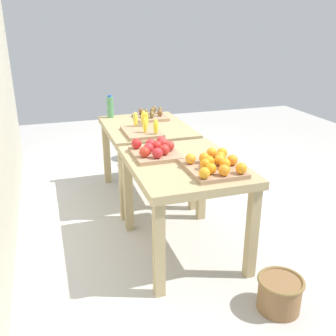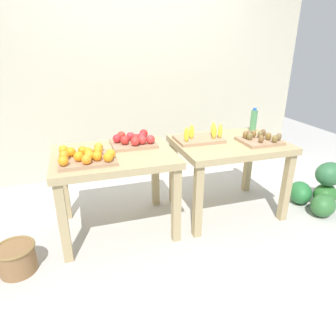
{
  "view_description": "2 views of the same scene",
  "coord_description": "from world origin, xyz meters",
  "px_view_note": "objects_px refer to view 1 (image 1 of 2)",
  "views": [
    {
      "loc": [
        -3.09,
        0.95,
        1.75
      ],
      "look_at": [
        -0.08,
        -0.03,
        0.53
      ],
      "focal_mm": 41.42,
      "sensor_mm": 36.0,
      "label": 1
    },
    {
      "loc": [
        -0.84,
        -2.44,
        1.63
      ],
      "look_at": [
        -0.08,
        -0.05,
        0.58
      ],
      "focal_mm": 31.73,
      "sensor_mm": 36.0,
      "label": 2
    }
  ],
  "objects_px": {
    "water_bottle": "(110,107)",
    "wicker_basket": "(280,293)",
    "orange_bin": "(214,165)",
    "apple_bin": "(155,150)",
    "display_table_left": "(184,176)",
    "display_table_right": "(146,136)",
    "kiwi_bin": "(150,115)",
    "banana_crate": "(143,129)",
    "watermelon_pile": "(145,148)"
  },
  "relations": [
    {
      "from": "banana_crate",
      "to": "watermelon_pile",
      "type": "relative_size",
      "value": 0.68
    },
    {
      "from": "kiwi_bin",
      "to": "wicker_basket",
      "type": "xyz_separation_m",
      "value": [
        -2.2,
        -0.23,
        -0.67
      ]
    },
    {
      "from": "display_table_right",
      "to": "watermelon_pile",
      "type": "bearing_deg",
      "value": -13.25
    },
    {
      "from": "display_table_left",
      "to": "display_table_right",
      "type": "height_order",
      "value": "same"
    },
    {
      "from": "orange_bin",
      "to": "water_bottle",
      "type": "height_order",
      "value": "water_bottle"
    },
    {
      "from": "banana_crate",
      "to": "orange_bin",
      "type": "bearing_deg",
      "value": -167.63
    },
    {
      "from": "display_table_left",
      "to": "orange_bin",
      "type": "bearing_deg",
      "value": -149.17
    },
    {
      "from": "banana_crate",
      "to": "watermelon_pile",
      "type": "bearing_deg",
      "value": -14.87
    },
    {
      "from": "banana_crate",
      "to": "kiwi_bin",
      "type": "xyz_separation_m",
      "value": [
        0.52,
        -0.22,
        -0.0
      ]
    },
    {
      "from": "apple_bin",
      "to": "kiwi_bin",
      "type": "bearing_deg",
      "value": -13.59
    },
    {
      "from": "kiwi_bin",
      "to": "orange_bin",
      "type": "bearing_deg",
      "value": -179.26
    },
    {
      "from": "wicker_basket",
      "to": "display_table_right",
      "type": "bearing_deg",
      "value": 10.17
    },
    {
      "from": "display_table_left",
      "to": "watermelon_pile",
      "type": "relative_size",
      "value": 1.59
    },
    {
      "from": "display_table_right",
      "to": "kiwi_bin",
      "type": "xyz_separation_m",
      "value": [
        0.25,
        -0.12,
        0.15
      ]
    },
    {
      "from": "orange_bin",
      "to": "wicker_basket",
      "type": "bearing_deg",
      "value": -160.46
    },
    {
      "from": "orange_bin",
      "to": "watermelon_pile",
      "type": "bearing_deg",
      "value": -2.38
    },
    {
      "from": "watermelon_pile",
      "to": "banana_crate",
      "type": "bearing_deg",
      "value": 165.13
    },
    {
      "from": "display_table_right",
      "to": "display_table_left",
      "type": "bearing_deg",
      "value": 180.0
    },
    {
      "from": "banana_crate",
      "to": "watermelon_pile",
      "type": "distance_m",
      "value": 1.44
    },
    {
      "from": "watermelon_pile",
      "to": "wicker_basket",
      "type": "bearing_deg",
      "value": -177.73
    },
    {
      "from": "orange_bin",
      "to": "watermelon_pile",
      "type": "relative_size",
      "value": 0.7
    },
    {
      "from": "orange_bin",
      "to": "apple_bin",
      "type": "bearing_deg",
      "value": 34.2
    },
    {
      "from": "watermelon_pile",
      "to": "wicker_basket",
      "type": "height_order",
      "value": "watermelon_pile"
    },
    {
      "from": "orange_bin",
      "to": "kiwi_bin",
      "type": "height_order",
      "value": "orange_bin"
    },
    {
      "from": "orange_bin",
      "to": "kiwi_bin",
      "type": "relative_size",
      "value": 1.26
    },
    {
      "from": "watermelon_pile",
      "to": "wicker_basket",
      "type": "xyz_separation_m",
      "value": [
        -2.94,
        -0.12,
        -0.07
      ]
    },
    {
      "from": "watermelon_pile",
      "to": "orange_bin",
      "type": "bearing_deg",
      "value": 177.62
    },
    {
      "from": "apple_bin",
      "to": "display_table_left",
      "type": "bearing_deg",
      "value": -142.46
    },
    {
      "from": "display_table_right",
      "to": "wicker_basket",
      "type": "bearing_deg",
      "value": -169.83
    },
    {
      "from": "kiwi_bin",
      "to": "water_bottle",
      "type": "bearing_deg",
      "value": 66.13
    },
    {
      "from": "water_bottle",
      "to": "wicker_basket",
      "type": "relative_size",
      "value": 0.82
    },
    {
      "from": "apple_bin",
      "to": "kiwi_bin",
      "type": "distance_m",
      "value": 1.19
    },
    {
      "from": "banana_crate",
      "to": "display_table_right",
      "type": "bearing_deg",
      "value": -20.63
    },
    {
      "from": "display_table_right",
      "to": "kiwi_bin",
      "type": "relative_size",
      "value": 2.86
    },
    {
      "from": "apple_bin",
      "to": "kiwi_bin",
      "type": "relative_size",
      "value": 1.1
    },
    {
      "from": "orange_bin",
      "to": "banana_crate",
      "type": "distance_m",
      "value": 1.11
    },
    {
      "from": "display_table_left",
      "to": "wicker_basket",
      "type": "height_order",
      "value": "display_table_left"
    },
    {
      "from": "apple_bin",
      "to": "water_bottle",
      "type": "xyz_separation_m",
      "value": [
        1.33,
        0.11,
        0.07
      ]
    },
    {
      "from": "orange_bin",
      "to": "water_bottle",
      "type": "distance_m",
      "value": 1.82
    },
    {
      "from": "kiwi_bin",
      "to": "watermelon_pile",
      "type": "relative_size",
      "value": 0.56
    },
    {
      "from": "display_table_right",
      "to": "kiwi_bin",
      "type": "height_order",
      "value": "kiwi_bin"
    },
    {
      "from": "apple_bin",
      "to": "wicker_basket",
      "type": "height_order",
      "value": "apple_bin"
    },
    {
      "from": "watermelon_pile",
      "to": "display_table_right",
      "type": "bearing_deg",
      "value": 166.75
    },
    {
      "from": "orange_bin",
      "to": "apple_bin",
      "type": "relative_size",
      "value": 1.15
    },
    {
      "from": "display_table_left",
      "to": "watermelon_pile",
      "type": "distance_m",
      "value": 2.17
    },
    {
      "from": "kiwi_bin",
      "to": "wicker_basket",
      "type": "height_order",
      "value": "kiwi_bin"
    },
    {
      "from": "apple_bin",
      "to": "kiwi_bin",
      "type": "height_order",
      "value": "apple_bin"
    },
    {
      "from": "orange_bin",
      "to": "watermelon_pile",
      "type": "height_order",
      "value": "orange_bin"
    },
    {
      "from": "display_table_left",
      "to": "display_table_right",
      "type": "bearing_deg",
      "value": 0.0
    },
    {
      "from": "apple_bin",
      "to": "wicker_basket",
      "type": "relative_size",
      "value": 1.35
    }
  ]
}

